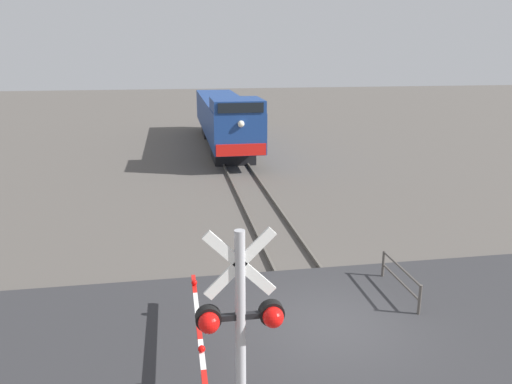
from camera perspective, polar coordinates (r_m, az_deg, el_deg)
ground_plane at (r=12.69m, az=8.60°, el=-15.25°), size 160.00×160.00×0.00m
rail_track_left at (r=12.46m, az=5.36°, el=-15.35°), size 0.08×80.00×0.15m
rail_track_right at (r=12.87m, az=11.75°, el=-14.55°), size 0.08×80.00×0.15m
road_surface at (r=12.65m, az=8.61°, el=-14.95°), size 36.00×6.30×0.16m
locomotive at (r=34.75m, az=-3.63°, el=8.44°), size 2.85×17.34×3.96m
crossing_signal at (r=6.93m, az=-1.75°, el=-17.02°), size 1.18×0.33×4.39m
guard_railing at (r=14.17m, az=16.18°, el=-9.46°), size 0.08×2.29×0.95m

